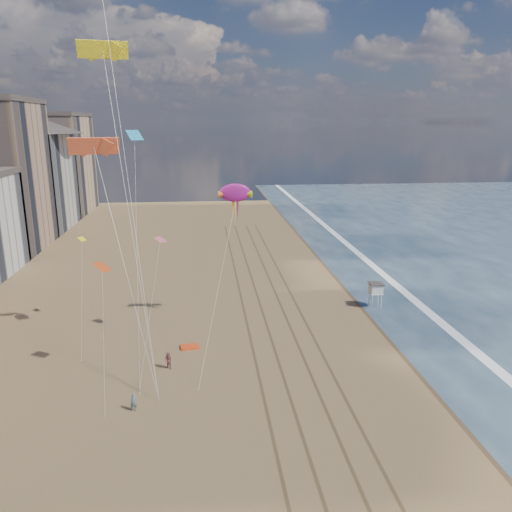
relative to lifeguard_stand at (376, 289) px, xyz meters
The scene contains 11 objects.
ground 36.77m from the lifeguard_stand, 117.02° to the right, with size 260.00×260.00×0.00m, color brown.
wet_sand 8.14m from the lifeguard_stand, 72.30° to the left, with size 260.00×260.00×0.00m, color #42301E.
foam 10.17m from the lifeguard_stand, 48.26° to the left, with size 260.00×260.00×0.00m, color white.
tracks 14.60m from the lifeguard_stand, 169.28° to the right, with size 7.68×120.00×0.01m.
lifeguard_stand is the anchor object (origin of this frame).
grounded_kite 26.97m from the lifeguard_stand, 157.79° to the right, with size 1.98×1.26×0.23m, color #FA4315.
show_kite 24.02m from the lifeguard_stand, 167.58° to the right, with size 4.34×8.08×22.31m.
kite_flyer_a 36.99m from the lifeguard_stand, 142.69° to the right, with size 0.61×0.40×1.68m, color slate.
kite_flyer_b 30.79m from the lifeguard_stand, 150.91° to the right, with size 0.91×0.71×1.86m, color #9A4E58.
parafoils 45.15m from the lifeguard_stand, 164.07° to the right, with size 7.16×2.69×20.79m.
small_kites 35.18m from the lifeguard_stand, 161.65° to the right, with size 11.27×15.70×12.97m.
Camera 1 is at (-6.18, -29.22, 24.41)m, focal length 35.00 mm.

